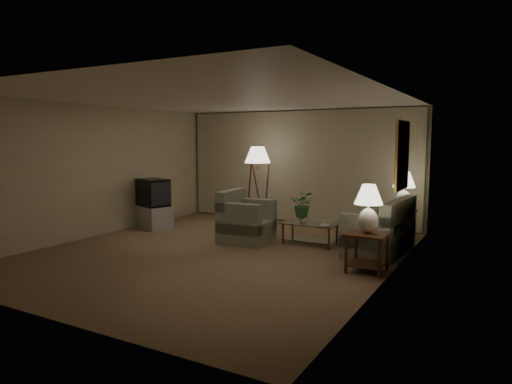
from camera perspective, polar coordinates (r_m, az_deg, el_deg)
ground at (r=8.27m, az=-4.62°, el=-7.45°), size 7.00×7.00×0.00m
room_shell at (r=9.30m, az=0.58°, el=5.03°), size 6.04×7.02×2.72m
sofa at (r=8.47m, az=15.20°, el=-4.66°), size 1.81×1.04×0.77m
armchair at (r=8.97m, az=-1.15°, el=-3.72°), size 1.07×1.03×0.80m
side_table_near at (r=7.15m, az=13.74°, el=-6.41°), size 0.60×0.60×0.60m
side_table_far at (r=9.64m, az=17.87°, el=-3.30°), size 0.50×0.42×0.60m
table_lamp_near at (r=7.04m, az=13.88°, el=-1.51°), size 0.43×0.43×0.74m
table_lamp_far at (r=9.55m, az=18.01°, el=0.56°), size 0.44×0.44×0.77m
coffee_table at (r=8.79m, az=6.76°, el=-4.77°), size 1.06×0.58×0.41m
tv_cabinet at (r=10.64m, az=-12.67°, el=-3.04°), size 1.23×1.12×0.50m
crt_tv at (r=10.57m, az=-12.74°, el=-0.06°), size 1.06×0.99×0.62m
floor_lamp at (r=10.53m, az=0.20°, el=0.93°), size 0.60×0.60×1.84m
ottoman at (r=10.15m, az=-2.46°, el=-3.77°), size 0.70×0.70×0.35m
vase at (r=8.81m, az=5.87°, el=-3.33°), size 0.15×0.15×0.15m
flowers at (r=8.76m, az=5.90°, el=-1.23°), size 0.53×0.49×0.50m
book at (r=8.58m, az=8.06°, el=-4.07°), size 0.21×0.26×0.02m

